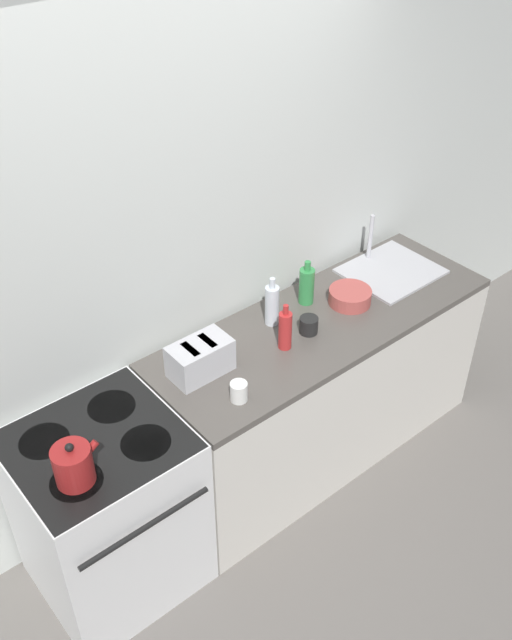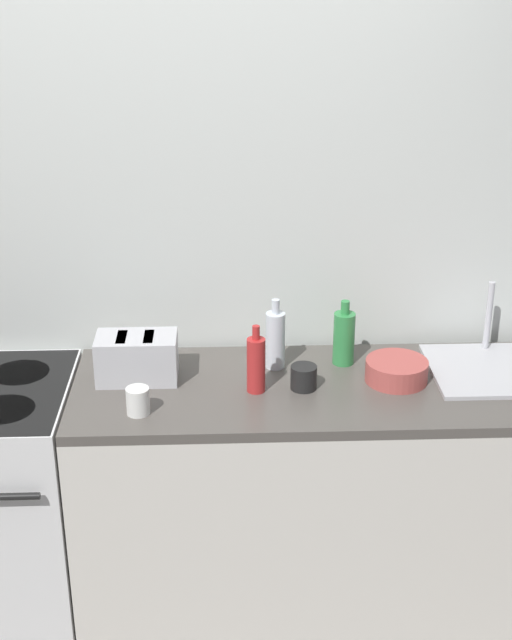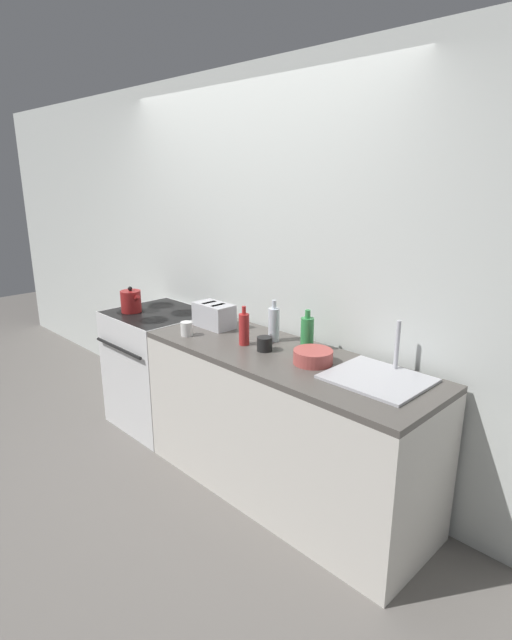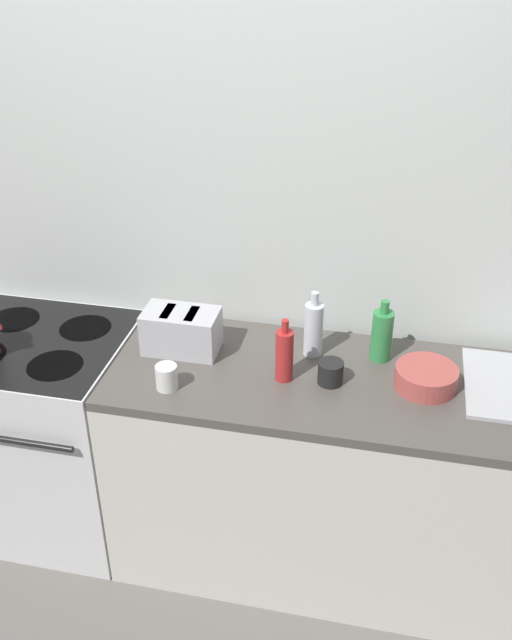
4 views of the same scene
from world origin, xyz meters
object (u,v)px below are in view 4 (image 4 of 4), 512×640
object	(u,v)px
bottle_green	(382,335)
bowl	(426,378)
bottle_red	(284,355)
cup_white	(167,377)
stove	(50,430)
bottle_clear	(313,329)
cup_black	(330,372)
toaster	(181,331)

from	to	relation	value
bottle_green	bowl	distance (m)	0.23
bottle_red	cup_white	size ratio (longest dim) A/B	2.67
stove	bottle_red	size ratio (longest dim) A/B	3.73
bottle_green	stove	bearing A→B (deg)	-172.81
stove	bottle_clear	world-z (taller)	bottle_clear
bottle_red	bottle_clear	bearing A→B (deg)	67.29
bottle_red	bowl	size ratio (longest dim) A/B	1.11
bottle_red	cup_black	bearing A→B (deg)	3.97
bowl	bottle_green	bearing A→B (deg)	138.55
bottle_red	cup_black	world-z (taller)	bottle_red
toaster	cup_black	bearing A→B (deg)	-9.37
cup_white	bottle_red	bearing A→B (deg)	19.99
bottle_green	bottle_clear	size ratio (longest dim) A/B	0.93
stove	bottle_green	distance (m)	1.45
stove	bowl	world-z (taller)	bowl
stove	bottle_green	bearing A→B (deg)	7.19
cup_black	bowl	distance (m)	0.34
stove	cup_black	bearing A→B (deg)	-1.30
cup_black	cup_white	size ratio (longest dim) A/B	1.00
bottle_clear	bowl	bearing A→B (deg)	-16.82
toaster	bottle_clear	size ratio (longest dim) A/B	1.07
stove	cup_white	distance (m)	0.80
bottle_red	cup_white	distance (m)	0.42
stove	cup_white	xyz separation A→B (m)	(0.61, -0.18, 0.49)
stove	cup_black	size ratio (longest dim) A/B	9.94
bottle_red	cup_white	bearing A→B (deg)	-160.01
bottle_red	bowl	bearing A→B (deg)	6.47
toaster	stove	bearing A→B (deg)	-173.27
bowl	stove	bearing A→B (deg)	-179.29
stove	cup_white	size ratio (longest dim) A/B	9.94
stove	bottle_clear	xyz separation A→B (m)	(1.08, 0.15, 0.55)
cup_black	bottle_red	bearing A→B (deg)	-176.03
bottle_green	bowl	size ratio (longest dim) A/B	1.12
stove	bottle_clear	size ratio (longest dim) A/B	3.45
bottle_green	cup_black	xyz separation A→B (m)	(-0.16, -0.19, -0.06)
stove	toaster	xyz separation A→B (m)	(0.59, 0.07, 0.53)
bottle_clear	cup_black	bearing A→B (deg)	-62.77
cup_white	stove	bearing A→B (deg)	163.46
bottle_green	cup_white	distance (m)	0.80
toaster	bottle_green	world-z (taller)	bottle_green
stove	bottle_green	size ratio (longest dim) A/B	3.71
bottle_clear	cup_white	size ratio (longest dim) A/B	2.88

